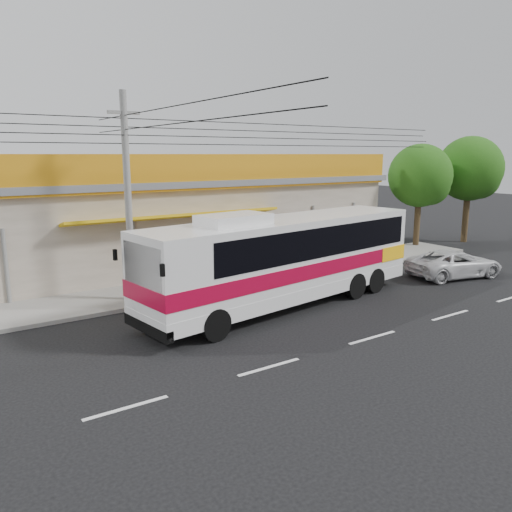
% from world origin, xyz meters
% --- Properties ---
extents(ground, '(120.00, 120.00, 0.00)m').
position_xyz_m(ground, '(0.00, 0.00, 0.00)').
color(ground, black).
rests_on(ground, ground).
extents(sidewalk, '(30.00, 3.20, 0.15)m').
position_xyz_m(sidewalk, '(0.00, 6.00, 0.07)').
color(sidewalk, gray).
rests_on(sidewalk, ground).
extents(lane_markings, '(50.00, 0.12, 0.01)m').
position_xyz_m(lane_markings, '(0.00, -2.50, 0.00)').
color(lane_markings, silver).
rests_on(lane_markings, ground).
extents(storefront_building, '(22.60, 9.20, 5.70)m').
position_xyz_m(storefront_building, '(-0.01, 11.54, 2.30)').
color(storefront_building, gray).
rests_on(storefront_building, ground).
extents(coach_bus, '(12.30, 4.18, 3.72)m').
position_xyz_m(coach_bus, '(-0.04, 1.77, 1.99)').
color(coach_bus, silver).
rests_on(coach_bus, ground).
extents(motorbike_red, '(2.08, 1.08, 1.04)m').
position_xyz_m(motorbike_red, '(-3.24, 4.70, 0.67)').
color(motorbike_red, maroon).
rests_on(motorbike_red, sidewalk).
extents(white_car, '(4.95, 3.07, 1.28)m').
position_xyz_m(white_car, '(9.18, 0.99, 0.64)').
color(white_car, silver).
rests_on(white_car, ground).
extents(utility_pole, '(34.00, 14.00, 7.97)m').
position_xyz_m(utility_pole, '(-4.92, 5.40, 6.57)').
color(utility_pole, slate).
rests_on(utility_pole, ground).
extents(tree_near, '(4.13, 4.13, 6.84)m').
position_xyz_m(tree_near, '(18.34, 6.47, 4.63)').
color(tree_near, '#2F2113').
rests_on(tree_near, ground).
extents(tree_far, '(3.81, 3.81, 6.32)m').
position_xyz_m(tree_far, '(14.09, 6.97, 4.28)').
color(tree_far, '#2F2113').
rests_on(tree_far, ground).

